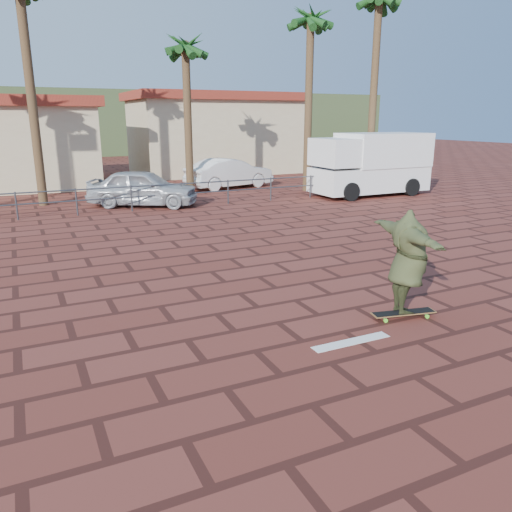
{
  "coord_description": "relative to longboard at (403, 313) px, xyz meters",
  "views": [
    {
      "loc": [
        -3.86,
        -7.19,
        3.49
      ],
      "look_at": [
        0.3,
        1.54,
        0.8
      ],
      "focal_mm": 35.0,
      "sensor_mm": 36.0,
      "label": 1
    }
  ],
  "objects": [
    {
      "name": "car_white",
      "position": [
        3.78,
        17.28,
        0.66
      ],
      "size": [
        4.8,
        2.53,
        1.5
      ],
      "primitive_type": "imported",
      "rotation": [
        0.0,
        0.0,
        1.79
      ],
      "color": "white",
      "rests_on": "ground"
    },
    {
      "name": "palm_far_right",
      "position": [
        9.86,
        13.78,
        8.42
      ],
      "size": [
        2.4,
        2.4,
        10.05
      ],
      "color": "brown",
      "rests_on": "ground"
    },
    {
      "name": "building_east",
      "position": [
        5.86,
        24.78,
        2.44
      ],
      "size": [
        10.6,
        6.6,
        5.0
      ],
      "color": "beige",
      "rests_on": "ground"
    },
    {
      "name": "palm_right",
      "position": [
        6.86,
        14.78,
        7.49
      ],
      "size": [
        2.4,
        2.4,
        9.05
      ],
      "color": "brown",
      "rests_on": "ground"
    },
    {
      "name": "car_silver",
      "position": [
        -1.45,
        13.78,
        0.65
      ],
      "size": [
        4.68,
        3.63,
        1.49
      ],
      "primitive_type": "imported",
      "rotation": [
        0.0,
        0.0,
        1.07
      ],
      "color": "#A8ACAF",
      "rests_on": "ground"
    },
    {
      "name": "palm_center",
      "position": [
        1.36,
        16.28,
        6.27
      ],
      "size": [
        2.4,
        2.4,
        7.75
      ],
      "color": "brown",
      "rests_on": "ground"
    },
    {
      "name": "paint_stripe",
      "position": [
        -1.44,
        -0.42,
        -0.09
      ],
      "size": [
        1.4,
        0.22,
        0.01
      ],
      "primitive_type": "cube",
      "color": "white",
      "rests_on": "ground"
    },
    {
      "name": "skateboarder",
      "position": [
        0.0,
        -0.0,
        0.95
      ],
      "size": [
        1.14,
        2.38,
        1.87
      ],
      "primitive_type": "imported",
      "rotation": [
        0.0,
        0.0,
        1.34
      ],
      "color": "#383E21",
      "rests_on": "longboard"
    },
    {
      "name": "guardrail",
      "position": [
        -2.14,
        12.78,
        0.58
      ],
      "size": [
        24.06,
        0.06,
        1.0
      ],
      "color": "#47494F",
      "rests_on": "ground"
    },
    {
      "name": "street_sign",
      "position": [
        7.12,
        11.91,
        1.45
      ],
      "size": [
        0.44,
        0.14,
        2.21
      ],
      "rotation": [
        0.0,
        0.0,
        0.23
      ],
      "color": "gray",
      "rests_on": "ground"
    },
    {
      "name": "hill_front",
      "position": [
        -2.14,
        50.78,
        2.91
      ],
      "size": [
        70.0,
        18.0,
        6.0
      ],
      "primitive_type": "cube",
      "color": "#384C28",
      "rests_on": "ground"
    },
    {
      "name": "ground",
      "position": [
        -2.14,
        0.78,
        -0.09
      ],
      "size": [
        120.0,
        120.0,
        0.0
      ],
      "primitive_type": "plane",
      "color": "maroon",
      "rests_on": "ground"
    },
    {
      "name": "longboard",
      "position": [
        0.0,
        0.0,
        0.0
      ],
      "size": [
        1.21,
        0.5,
        0.12
      ],
      "rotation": [
        0.0,
        0.0,
        -0.21
      ],
      "color": "olive",
      "rests_on": "ground"
    },
    {
      "name": "campervan",
      "position": [
        8.77,
        12.28,
        1.38
      ],
      "size": [
        5.43,
        2.41,
        2.81
      ],
      "rotation": [
        0.0,
        0.0,
        0.01
      ],
      "color": "white",
      "rests_on": "ground"
    }
  ]
}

